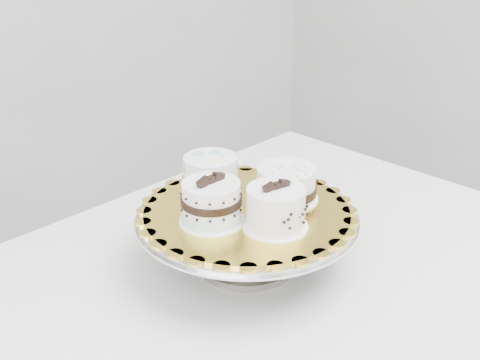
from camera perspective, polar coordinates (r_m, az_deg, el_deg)
table at (r=1.01m, az=-0.02°, el=-13.97°), size 1.31×0.96×0.75m
cake_stand at (r=0.99m, az=0.64°, el=-4.67°), size 0.36×0.36×0.10m
cake_board at (r=0.98m, az=0.65°, el=-2.96°), size 0.42×0.42×0.00m
cake_swirl at (r=0.91m, az=3.40°, el=-2.76°), size 0.10×0.10×0.08m
cake_banded at (r=0.93m, az=-2.73°, el=-2.25°), size 0.10×0.10×0.08m
cake_dots at (r=1.02m, az=-2.80°, el=0.50°), size 0.11×0.11×0.07m
cake_ribbon at (r=1.00m, az=4.42°, el=-0.39°), size 0.13×0.13×0.06m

